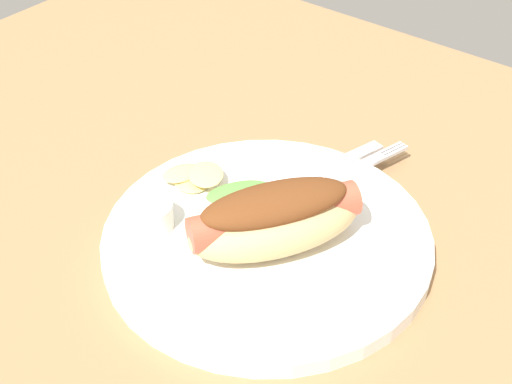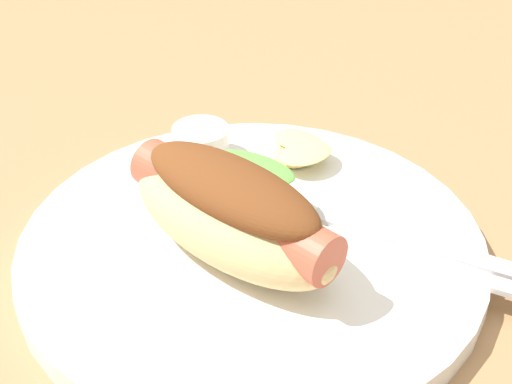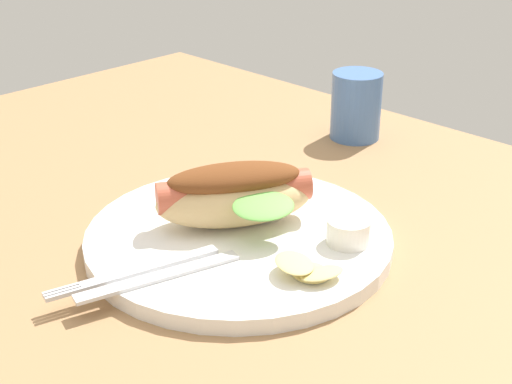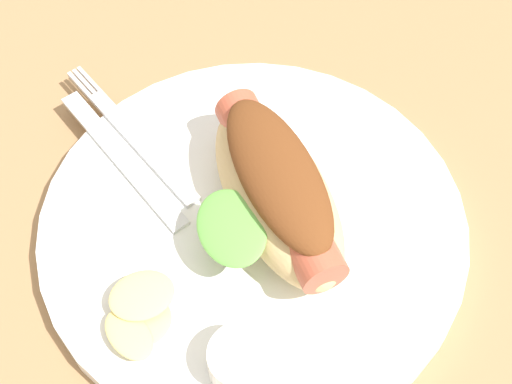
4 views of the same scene
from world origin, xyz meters
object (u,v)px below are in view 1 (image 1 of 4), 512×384
Objects in this scene: knife at (323,170)px; sauce_ramekin at (150,215)px; chips_pile at (194,177)px; hot_dog at (274,218)px; plate at (267,240)px; fork at (344,174)px.

sauce_ramekin is at bearing 170.98° from knife.
knife is 2.18× the size of chips_pile.
sauce_ramekin reaches higher than chips_pile.
hot_dog reaches higher than knife.
chips_pile is at bearing 152.44° from knife.
hot_dog is 12.65cm from knife.
sauce_ramekin is at bearing -80.50° from chips_pile.
chips_pile is (-10.32, 1.51, 1.53)cm from plate.
plate is 11.14cm from knife.
knife is at bearing 96.68° from plate.
chips_pile reaches higher than fork.
plate is at bearing -168.61° from fork.
sauce_ramekin is (-10.56, -4.81, -2.03)cm from hot_dog.
knife is at bearing 44.67° from hot_dog.
plate is at bearing -8.35° from chips_pile.
sauce_ramekin is (-9.10, -5.75, 2.03)cm from plate.
plate is 7.14× the size of sauce_ramekin.
sauce_ramekin is at bearing 146.19° from hot_dog.
hot_dog reaches higher than plate.
sauce_ramekin is 0.60× the size of chips_pile.
knife is at bearing 125.04° from fork.
knife is at bearing 46.48° from chips_pile.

